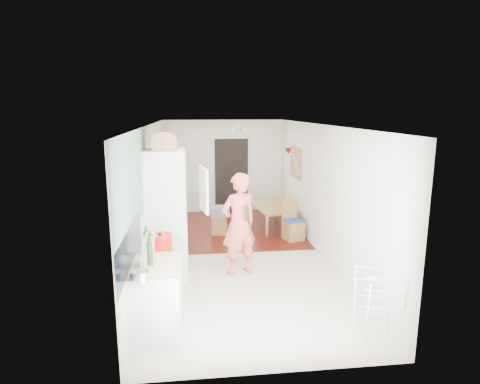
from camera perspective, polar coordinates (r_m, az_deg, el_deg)
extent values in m
cube|color=beige|center=(7.80, -0.27, -9.16)|extent=(3.20, 7.00, 0.01)
cube|color=#5C1C10|center=(9.54, -1.48, -5.19)|extent=(3.20, 3.30, 0.01)
cube|color=gray|center=(5.39, -14.94, 1.35)|extent=(0.02, 3.00, 1.30)
cube|color=black|center=(5.04, -15.35, -7.64)|extent=(0.02, 1.90, 0.50)
cube|color=black|center=(10.92, -1.22, 2.33)|extent=(0.90, 0.04, 2.00)
cube|color=white|center=(5.28, -11.75, -15.01)|extent=(0.60, 0.90, 0.86)
cube|color=silver|center=(5.09, -11.97, -10.38)|extent=(0.62, 0.92, 0.06)
cube|color=white|center=(5.95, -11.11, -11.69)|extent=(0.60, 0.60, 0.88)
cube|color=#BBBBBE|center=(5.79, -11.29, -7.50)|extent=(0.60, 0.60, 0.04)
cube|color=white|center=(6.71, -10.40, -3.23)|extent=(0.66, 0.66, 2.15)
cube|color=white|center=(6.29, -5.19, 0.37)|extent=(0.14, 0.56, 0.70)
cube|color=white|center=(6.59, -7.87, 0.83)|extent=(0.02, 0.52, 0.66)
cube|color=tan|center=(9.53, 7.97, 4.19)|extent=(0.03, 0.90, 0.70)
cube|color=olive|center=(9.53, 7.89, 4.19)|extent=(0.00, 0.94, 0.74)
cone|color=maroon|center=(10.12, 6.87, 5.79)|extent=(0.18, 0.18, 0.16)
imported|color=#E95E5A|center=(6.73, -0.16, -3.30)|extent=(0.89, 0.75, 2.08)
imported|color=olive|center=(9.64, 4.75, -3.68)|extent=(0.88, 1.37, 0.45)
cube|color=slate|center=(9.01, -2.81, -2.70)|extent=(0.47, 0.47, 0.19)
cylinder|color=red|center=(5.61, -11.28, -6.90)|extent=(0.36, 0.36, 0.19)
cylinder|color=#BBBBBE|center=(4.68, -14.08, -11.41)|extent=(0.22, 0.22, 0.11)
cylinder|color=#1C421D|center=(6.54, 0.87, -2.94)|extent=(0.05, 0.05, 0.25)
cylinder|color=#1C421D|center=(5.02, -12.66, -8.62)|extent=(0.08, 0.08, 0.28)
cylinder|color=#1C421D|center=(5.41, -13.15, -7.03)|extent=(0.09, 0.09, 0.30)
cylinder|color=silver|center=(5.08, -13.30, -8.78)|extent=(0.10, 0.10, 0.22)
cylinder|color=tan|center=(5.45, -12.36, -7.20)|extent=(0.07, 0.07, 0.24)
cylinder|color=tan|center=(5.51, -12.13, -6.99)|extent=(0.08, 0.08, 0.24)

